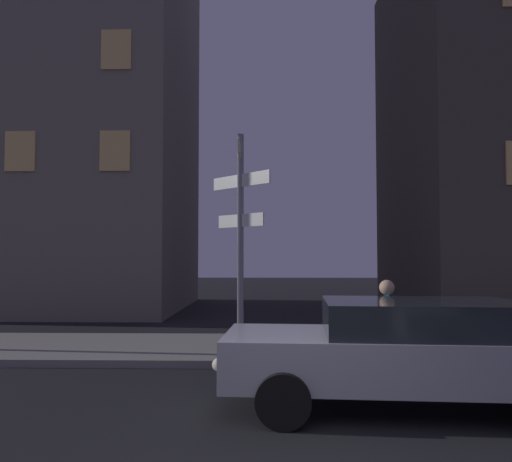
% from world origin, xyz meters
% --- Properties ---
extents(sidewalk_kerb, '(40.00, 3.06, 0.14)m').
position_xyz_m(sidewalk_kerb, '(0.00, 6.39, 0.07)').
color(sidewalk_kerb, gray).
rests_on(sidewalk_kerb, ground_plane).
extents(signpost, '(1.12, 1.37, 4.11)m').
position_xyz_m(signpost, '(-0.68, 5.50, 2.57)').
color(signpost, gray).
rests_on(signpost, sidewalk_kerb).
extents(car_far_trailing, '(4.66, 2.08, 1.39)m').
position_xyz_m(car_far_trailing, '(1.59, 2.55, 0.76)').
color(car_far_trailing, '#B7B7BC').
rests_on(car_far_trailing, ground_plane).
extents(cyclist, '(1.81, 0.38, 1.61)m').
position_xyz_m(cyclist, '(1.52, 3.44, 0.75)').
color(cyclist, black).
rests_on(cyclist, ground_plane).
extents(building_left_block, '(11.35, 7.82, 18.23)m').
position_xyz_m(building_left_block, '(-8.96, 14.76, 9.12)').
color(building_left_block, slate).
rests_on(building_left_block, ground_plane).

